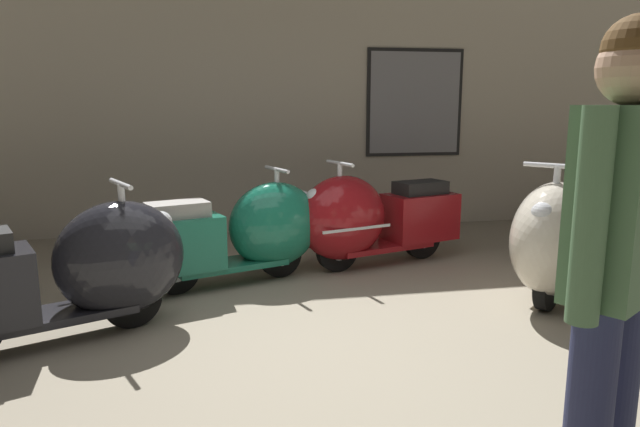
# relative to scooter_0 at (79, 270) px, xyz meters

# --- Properties ---
(ground_plane) EXTENTS (60.00, 60.00, 0.00)m
(ground_plane) POSITION_rel_scooter_0_xyz_m (1.50, -0.49, -0.46)
(ground_plane) COLOR gray
(showroom_back_wall) EXTENTS (18.00, 0.24, 3.63)m
(showroom_back_wall) POSITION_rel_scooter_0_xyz_m (1.50, 3.13, 1.36)
(showroom_back_wall) COLOR #BCB29E
(showroom_back_wall) RESTS_ON ground
(scooter_0) EXTENTS (1.70, 1.09, 1.01)m
(scooter_0) POSITION_rel_scooter_0_xyz_m (0.00, 0.00, 0.00)
(scooter_0) COLOR black
(scooter_0) RESTS_ON ground
(scooter_1) EXTENTS (1.65, 0.95, 0.97)m
(scooter_1) POSITION_rel_scooter_0_xyz_m (1.14, 0.99, -0.02)
(scooter_1) COLOR black
(scooter_1) RESTS_ON ground
(scooter_2) EXTENTS (1.71, 0.93, 1.01)m
(scooter_2) POSITION_rel_scooter_0_xyz_m (2.27, 1.26, -0.00)
(scooter_2) COLOR black
(scooter_2) RESTS_ON ground
(scooter_3) EXTENTS (1.68, 1.55, 1.09)m
(scooter_3) POSITION_rel_scooter_0_xyz_m (3.54, 0.12, 0.04)
(scooter_3) COLOR black
(scooter_3) RESTS_ON ground
(visitor_1) EXTENTS (0.52, 0.43, 1.78)m
(visitor_1) POSITION_rel_scooter_0_xyz_m (2.15, -2.17, 0.57)
(visitor_1) COLOR black
(visitor_1) RESTS_ON ground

